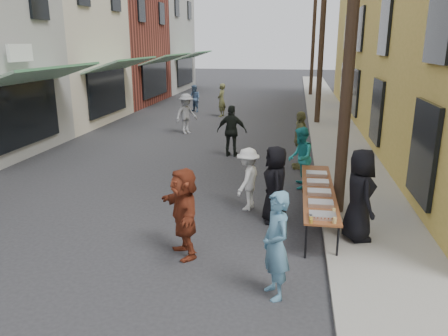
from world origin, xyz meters
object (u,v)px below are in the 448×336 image
(utility_pole_far, at_px, (314,34))
(server, at_px, (359,195))
(serving_table, at_px, (318,191))
(catering_tray_sausage, at_px, (322,216))
(guest_front_a, at_px, (275,185))
(guest_front_c, at_px, (300,158))
(utility_pole_near, at_px, (353,14))
(utility_pole_mid, at_px, (322,29))

(utility_pole_far, bearing_deg, server, -89.48)
(utility_pole_far, height_order, serving_table, utility_pole_far)
(catering_tray_sausage, xyz_separation_m, guest_front_a, (-0.96, 1.44, 0.09))
(utility_pole_far, relative_size, catering_tray_sausage, 18.00)
(guest_front_c, bearing_deg, utility_pole_near, 25.93)
(utility_pole_near, xyz_separation_m, guest_front_a, (-1.46, -0.66, -3.62))
(utility_pole_far, height_order, catering_tray_sausage, utility_pole_far)
(utility_pole_near, relative_size, utility_pole_mid, 1.00)
(serving_table, xyz_separation_m, guest_front_c, (-0.40, 2.35, 0.14))
(utility_pole_near, relative_size, serving_table, 2.25)
(guest_front_c, bearing_deg, serving_table, 10.18)
(utility_pole_far, relative_size, serving_table, 2.25)
(guest_front_a, bearing_deg, utility_pole_mid, 161.99)
(utility_pole_mid, xyz_separation_m, serving_table, (-0.50, -12.45, -3.79))
(server, bearing_deg, serving_table, 20.39)
(utility_pole_mid, distance_m, guest_front_c, 10.78)
(catering_tray_sausage, height_order, guest_front_c, guest_front_c)
(utility_pole_far, bearing_deg, utility_pole_near, -90.00)
(utility_pole_far, distance_m, guest_front_c, 22.42)
(serving_table, height_order, guest_front_c, guest_front_c)
(catering_tray_sausage, height_order, guest_front_a, guest_front_a)
(guest_front_c, bearing_deg, utility_pole_mid, 175.41)
(utility_pole_far, distance_m, catering_tray_sausage, 26.37)
(utility_pole_near, bearing_deg, utility_pole_far, 90.00)
(utility_pole_mid, relative_size, server, 4.83)
(guest_front_a, bearing_deg, serving_table, 90.63)
(server, bearing_deg, guest_front_c, 3.88)
(utility_pole_near, bearing_deg, guest_front_a, -155.77)
(utility_pole_mid, bearing_deg, guest_front_a, -96.59)
(utility_pole_near, relative_size, guest_front_c, 5.25)
(guest_front_c, bearing_deg, server, 18.96)
(utility_pole_mid, bearing_deg, server, -89.01)
(utility_pole_near, xyz_separation_m, guest_front_c, (-0.90, 1.89, -3.64))
(serving_table, height_order, guest_front_a, guest_front_a)
(server, bearing_deg, guest_front_a, 49.02)
(serving_table, relative_size, guest_front_c, 2.34)
(utility_pole_mid, bearing_deg, catering_tray_sausage, -92.03)
(utility_pole_mid, xyz_separation_m, guest_front_a, (-1.46, -12.66, -3.62))
(utility_pole_far, relative_size, server, 4.83)
(utility_pole_mid, relative_size, utility_pole_far, 1.00)
(catering_tray_sausage, distance_m, guest_front_c, 4.02)
(guest_front_c, relative_size, server, 0.92)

